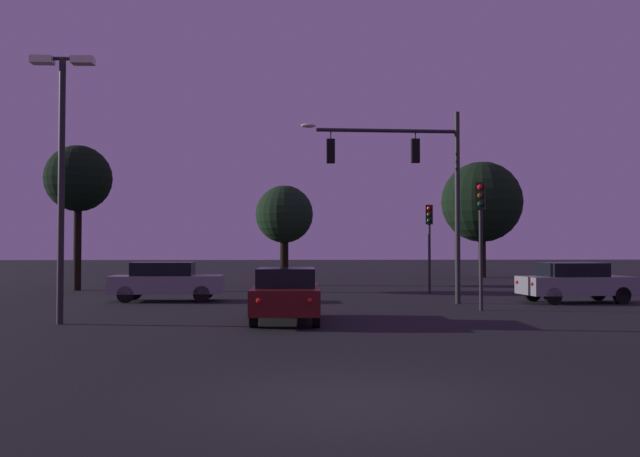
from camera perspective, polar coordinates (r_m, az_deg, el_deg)
ground_plane at (r=33.77m, az=-1.09°, el=-5.19°), size 168.00×168.00×0.00m
traffic_signal_mast_arm at (r=25.57m, az=8.00°, el=4.56°), size 6.00×0.51×7.21m
traffic_light_corner_left at (r=23.06m, az=13.41°, el=0.74°), size 0.37×0.39×4.27m
traffic_light_corner_right at (r=31.45m, az=9.21°, el=-0.15°), size 0.37×0.39×4.07m
car_nearside_lane at (r=19.09m, az=-2.86°, el=-5.52°), size 1.93×4.25×1.52m
car_crossing_left at (r=27.14m, az=-12.87°, el=-4.33°), size 4.43×1.89×1.52m
car_crossing_right at (r=27.46m, az=20.74°, el=-4.23°), size 4.30×2.21×1.52m
parking_lot_lamp_post at (r=19.93m, az=-20.99°, el=6.07°), size 1.70×0.36×7.35m
tree_behind_sign at (r=35.27m, az=-19.75°, el=3.91°), size 3.26×3.26×7.13m
tree_left_far at (r=37.80m, az=-3.03°, el=1.15°), size 3.22×3.22×5.58m
tree_center_horizon at (r=49.08m, az=13.51°, el=2.18°), size 5.70×5.70×8.19m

